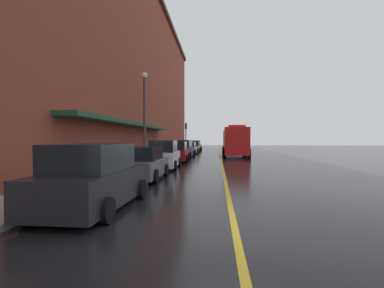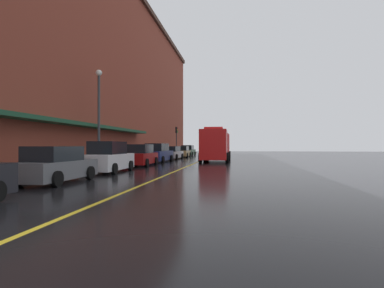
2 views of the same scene
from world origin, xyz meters
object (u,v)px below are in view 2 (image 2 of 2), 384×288
Objects in this scene: parked_car_5 at (171,153)px; traffic_light_near at (176,135)px; parked_car_4 at (158,153)px; parking_meter_0 at (76,156)px; parked_car_3 at (141,156)px; parked_car_6 at (182,152)px; street_lamp_left at (99,107)px; fire_truck at (216,146)px; parked_car_2 at (109,158)px; parked_car_7 at (188,151)px; parked_car_1 at (56,166)px; parking_meter_1 at (122,153)px.

parked_car_5 is 1.11× the size of traffic_light_near.
parked_car_4 reaches higher than parking_meter_0.
parked_car_3 reaches higher than parked_car_6.
street_lamp_left reaches higher than parking_meter_0.
fire_truck is at bearing -64.74° from parked_car_4.
parked_car_3 is at bearing 78.27° from parking_meter_0.
parked_car_4 reaches higher than parked_car_3.
traffic_light_near is (-1.32, 15.36, 2.30)m from parked_car_4.
street_lamp_left is (-2.02, 2.74, 3.53)m from parked_car_2.
parked_car_5 is 1.03× the size of parked_car_6.
parked_car_5 is 1.01× the size of parked_car_7.
parked_car_7 is (-0.11, 5.65, 0.05)m from parked_car_6.
parked_car_1 is at bearing -177.96° from parked_car_5.
parked_car_3 is 21.16m from traffic_light_near.
parked_car_5 is 11.70m from parked_car_7.
parked_car_7 is 0.68× the size of street_lamp_left.
fire_truck is (5.53, 8.02, 0.81)m from parked_car_3.
traffic_light_near is (-6.95, 12.96, 1.54)m from fire_truck.
parking_meter_0 is (-1.38, -12.77, 0.20)m from parked_car_4.
parked_car_3 is at bearing -0.46° from parked_car_1.
parked_car_7 is 26.89m from street_lamp_left.
parked_car_2 reaches higher than parked_car_5.
parking_meter_0 is (-7.01, -15.17, -0.56)m from fire_truck.
parking_meter_0 is at bearing 166.99° from parked_car_3.
parked_car_3 is 9.77m from fire_truck.
parking_meter_0 is at bearing 177.40° from parked_car_7.
fire_truck is at bearing 65.18° from parking_meter_0.
traffic_light_near is (-1.32, -2.53, 2.36)m from parked_car_7.
parked_car_4 is 6.17m from fire_truck.
parked_car_2 is at bearing -177.73° from parked_car_5.
street_lamp_left reaches higher than parked_car_7.
parked_car_2 reaches higher than parked_car_3.
street_lamp_left reaches higher than traffic_light_near.
traffic_light_near reaches higher than fire_truck.
parked_car_7 reaches higher than parked_car_6.
traffic_light_near reaches higher than parked_car_7.
parking_meter_0 is 28.21m from traffic_light_near.
parked_car_4 is 1.07× the size of parked_car_6.
parked_car_6 is 21.34m from street_lamp_left.
parked_car_6 is 3.48× the size of parking_meter_0.
fire_truck is at bearing 55.50° from street_lamp_left.
parked_car_2 is 0.95× the size of parked_car_5.
parked_car_3 is 3.37× the size of parking_meter_0.
parked_car_5 is 3.60× the size of parking_meter_1.
parking_meter_0 is (-1.49, -25.01, 0.32)m from parked_car_6.
parked_car_3 is 17.86m from parked_car_6.
parked_car_6 is 11.32m from fire_truck.
parked_car_7 is at bearing 85.73° from street_lamp_left.
street_lamp_left reaches higher than parked_car_5.
parked_car_3 reaches higher than parked_car_5.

